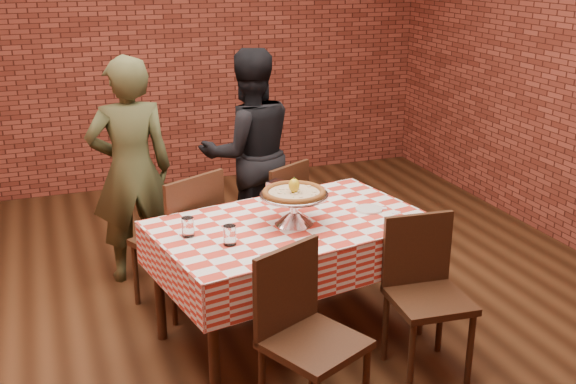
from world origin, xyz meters
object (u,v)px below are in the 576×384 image
object	(u,v)px
pizza	(294,193)
chair_near_left	(315,344)
table	(291,281)
water_glass_right	(188,227)
chair_far_right	(271,218)
diner_black	(249,153)
pizza_stand	(294,209)
chair_far_left	(176,239)
water_glass_left	(230,235)
condiment_caddy	(276,192)
chair_near_right	(429,301)
diner_olive	(131,171)

from	to	relation	value
pizza	chair_near_left	world-z (taller)	pizza
table	water_glass_right	distance (m)	0.75
chair_far_right	diner_black	bearing A→B (deg)	-117.71
table	pizza_stand	world-z (taller)	pizza_stand
table	chair_near_left	size ratio (longest dim) A/B	1.70
chair_far_right	table	bearing A→B (deg)	49.68
water_glass_right	chair_far_left	world-z (taller)	chair_far_left
table	water_glass_left	distance (m)	0.64
pizza	condiment_caddy	distance (m)	0.38
table	chair_near_left	bearing A→B (deg)	-102.55
chair_near_left	water_glass_left	bearing A→B (deg)	86.48
chair_near_right	diner_olive	world-z (taller)	diner_olive
water_glass_left	diner_olive	size ratio (longest dim) A/B	0.07
water_glass_left	chair_far_right	size ratio (longest dim) A/B	0.13
pizza_stand	chair_near_left	xyz separation A→B (m)	(-0.19, -0.78, -0.40)
chair_near_left	chair_far_right	bearing A→B (deg)	53.18
diner_olive	water_glass_left	bearing A→B (deg)	102.34
pizza_stand	chair_near_left	distance (m)	0.90
pizza_stand	chair_near_left	world-z (taller)	pizza_stand
pizza	water_glass_left	size ratio (longest dim) A/B	3.33
condiment_caddy	table	bearing A→B (deg)	-124.99
pizza	chair_near_right	bearing A→B (deg)	-45.92
table	diner_olive	xyz separation A→B (m)	(-0.75, 1.16, 0.43)
condiment_caddy	chair_near_left	size ratio (longest dim) A/B	0.16
chair_near_right	diner_olive	bearing A→B (deg)	131.39
water_glass_right	chair_near_right	size ratio (longest dim) A/B	0.12
pizza_stand	chair_near_right	bearing A→B (deg)	-45.92
table	diner_black	bearing A→B (deg)	83.09
diner_black	pizza_stand	bearing A→B (deg)	83.21
pizza	chair_far_left	world-z (taller)	pizza
diner_olive	diner_black	distance (m)	0.93
pizza_stand	water_glass_right	xyz separation A→B (m)	(-0.61, 0.03, -0.04)
water_glass_left	diner_black	size ratio (longest dim) A/B	0.07
water_glass_right	chair_near_left	size ratio (longest dim) A/B	0.12
water_glass_right	chair_near_left	distance (m)	0.98
water_glass_right	chair_far_left	distance (m)	0.74
table	pizza_stand	bearing A→B (deg)	-78.97
pizza_stand	chair_near_right	xyz separation A→B (m)	(0.57, -0.59, -0.41)
pizza	chair_near_right	size ratio (longest dim) A/B	0.41
condiment_caddy	water_glass_right	bearing A→B (deg)	177.02
condiment_caddy	diner_olive	bearing A→B (deg)	101.91
pizza	diner_olive	distance (m)	1.42
chair_far_left	chair_far_right	xyz separation A→B (m)	(0.73, 0.22, -0.04)
chair_near_left	chair_far_left	size ratio (longest dim) A/B	0.96
pizza	diner_black	xyz separation A→B (m)	(0.16, 1.37, -0.15)
pizza_stand	diner_black	world-z (taller)	diner_black
table	condiment_caddy	distance (m)	0.56
chair_near_left	chair_far_right	size ratio (longest dim) A/B	1.04
table	pizza_stand	size ratio (longest dim) A/B	3.82
condiment_caddy	diner_black	world-z (taller)	diner_black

